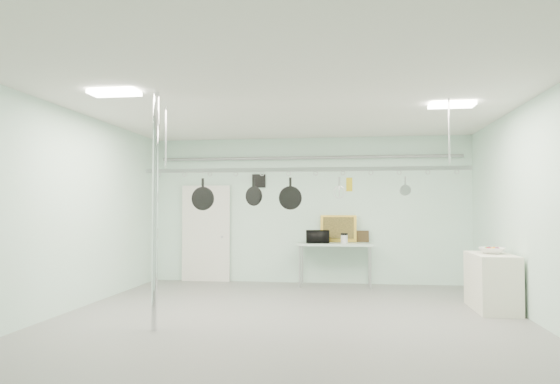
# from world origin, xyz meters

# --- Properties ---
(floor) EXTENTS (8.00, 8.00, 0.00)m
(floor) POSITION_xyz_m (0.00, 0.00, 0.00)
(floor) COLOR gray
(floor) RESTS_ON ground
(ceiling) EXTENTS (7.00, 8.00, 0.02)m
(ceiling) POSITION_xyz_m (0.00, 0.00, 3.19)
(ceiling) COLOR silver
(ceiling) RESTS_ON back_wall
(back_wall) EXTENTS (7.00, 0.02, 3.20)m
(back_wall) POSITION_xyz_m (0.00, 3.99, 1.60)
(back_wall) COLOR silver
(back_wall) RESTS_ON floor
(right_wall) EXTENTS (0.02, 8.00, 3.20)m
(right_wall) POSITION_xyz_m (3.49, 0.00, 1.60)
(right_wall) COLOR silver
(right_wall) RESTS_ON floor
(door) EXTENTS (1.10, 0.10, 2.20)m
(door) POSITION_xyz_m (-2.30, 3.94, 1.05)
(door) COLOR silver
(door) RESTS_ON floor
(wall_vent) EXTENTS (0.30, 0.04, 0.30)m
(wall_vent) POSITION_xyz_m (-1.10, 3.97, 2.25)
(wall_vent) COLOR black
(wall_vent) RESTS_ON back_wall
(conduit_pipe) EXTENTS (6.60, 0.07, 0.07)m
(conduit_pipe) POSITION_xyz_m (0.00, 3.90, 2.75)
(conduit_pipe) COLOR gray
(conduit_pipe) RESTS_ON back_wall
(chrome_pole) EXTENTS (0.08, 0.08, 3.20)m
(chrome_pole) POSITION_xyz_m (-1.70, -0.60, 1.60)
(chrome_pole) COLOR silver
(chrome_pole) RESTS_ON floor
(prep_table) EXTENTS (1.60, 0.70, 0.91)m
(prep_table) POSITION_xyz_m (0.60, 3.60, 0.83)
(prep_table) COLOR silver
(prep_table) RESTS_ON floor
(side_cabinet) EXTENTS (0.60, 1.20, 0.90)m
(side_cabinet) POSITION_xyz_m (3.15, 1.40, 0.45)
(side_cabinet) COLOR white
(side_cabinet) RESTS_ON floor
(pot_rack) EXTENTS (4.80, 0.06, 1.00)m
(pot_rack) POSITION_xyz_m (0.20, 0.30, 2.23)
(pot_rack) COLOR #B7B7BC
(pot_rack) RESTS_ON ceiling
(light_panel_left) EXTENTS (0.65, 0.30, 0.05)m
(light_panel_left) POSITION_xyz_m (-2.20, -0.80, 3.16)
(light_panel_left) COLOR white
(light_panel_left) RESTS_ON ceiling
(light_panel_right) EXTENTS (0.65, 0.30, 0.05)m
(light_panel_right) POSITION_xyz_m (2.40, 0.60, 3.16)
(light_panel_right) COLOR white
(light_panel_right) RESTS_ON ceiling
(microwave) EXTENTS (0.50, 0.36, 0.27)m
(microwave) POSITION_xyz_m (0.24, 3.49, 1.04)
(microwave) COLOR black
(microwave) RESTS_ON prep_table
(coffee_canister) EXTENTS (0.18, 0.18, 0.18)m
(coffee_canister) POSITION_xyz_m (0.80, 3.41, 0.99)
(coffee_canister) COLOR silver
(coffee_canister) RESTS_ON prep_table
(painting_large) EXTENTS (0.79, 0.19, 0.58)m
(painting_large) POSITION_xyz_m (0.67, 3.90, 1.20)
(painting_large) COLOR gold
(painting_large) RESTS_ON prep_table
(painting_small) EXTENTS (0.30, 0.10, 0.25)m
(painting_small) POSITION_xyz_m (1.17, 3.90, 1.03)
(painting_small) COLOR #322511
(painting_small) RESTS_ON prep_table
(fruit_bowl) EXTENTS (0.51, 0.51, 0.10)m
(fruit_bowl) POSITION_xyz_m (3.16, 1.40, 0.95)
(fruit_bowl) COLOR silver
(fruit_bowl) RESTS_ON side_cabinet
(skillet_left) EXTENTS (0.36, 0.08, 0.49)m
(skillet_left) POSITION_xyz_m (-1.31, 0.30, 1.84)
(skillet_left) COLOR black
(skillet_left) RESTS_ON pot_rack
(skillet_mid) EXTENTS (0.29, 0.16, 0.39)m
(skillet_mid) POSITION_xyz_m (-0.52, 0.30, 1.89)
(skillet_mid) COLOR black
(skillet_mid) RESTS_ON pot_rack
(skillet_right) EXTENTS (0.34, 0.18, 0.47)m
(skillet_right) POSITION_xyz_m (0.02, 0.30, 1.85)
(skillet_right) COLOR black
(skillet_right) RESTS_ON pot_rack
(whisk) EXTENTS (0.23, 0.23, 0.36)m
(whisk) POSITION_xyz_m (0.74, 0.30, 1.91)
(whisk) COLOR #A2A2A6
(whisk) RESTS_ON pot_rack
(grater) EXTENTS (0.09, 0.05, 0.22)m
(grater) POSITION_xyz_m (0.89, 0.30, 1.97)
(grater) COLOR gold
(grater) RESTS_ON pot_rack
(saucepan) EXTENTS (0.17, 0.13, 0.27)m
(saucepan) POSITION_xyz_m (1.68, 0.30, 1.95)
(saucepan) COLOR silver
(saucepan) RESTS_ON pot_rack
(fruit_cluster) EXTENTS (0.24, 0.24, 0.09)m
(fruit_cluster) POSITION_xyz_m (3.16, 1.40, 0.99)
(fruit_cluster) COLOR maroon
(fruit_cluster) RESTS_ON fruit_bowl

